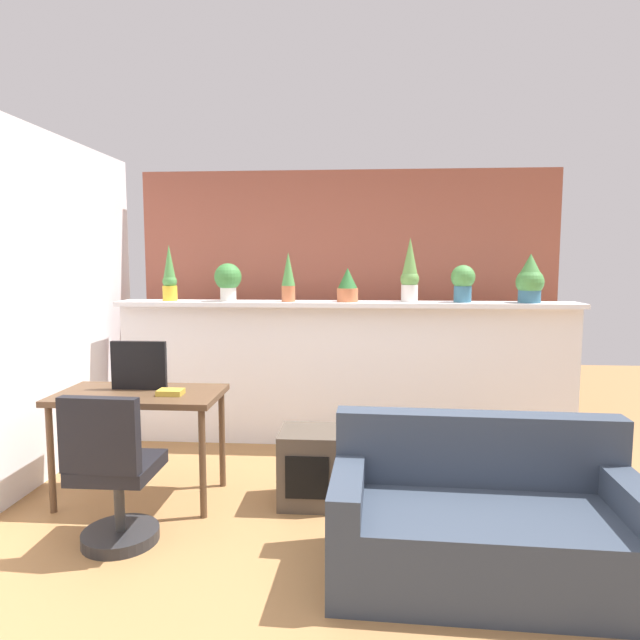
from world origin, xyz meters
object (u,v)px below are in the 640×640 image
at_px(potted_plant_6, 530,279).
at_px(potted_plant_4, 410,272).
at_px(potted_plant_0, 170,276).
at_px(potted_plant_3, 348,285).
at_px(potted_plant_1, 228,279).
at_px(book_on_desk, 171,392).
at_px(potted_plant_5, 463,282).
at_px(couch, 484,524).
at_px(office_chair, 114,481).
at_px(potted_plant_2, 288,277).
at_px(desk, 140,404).
at_px(side_cube_shelf, 310,467).
at_px(tv_monitor, 139,365).

bearing_deg(potted_plant_6, potted_plant_4, 177.73).
distance_m(potted_plant_0, potted_plant_3, 1.58).
xyz_separation_m(potted_plant_1, potted_plant_3, (1.06, -0.02, -0.05)).
relative_size(potted_plant_1, book_on_desk, 2.02).
height_order(potted_plant_0, potted_plant_1, potted_plant_0).
bearing_deg(potted_plant_5, couch, -96.55).
relative_size(office_chair, book_on_desk, 5.52).
bearing_deg(potted_plant_4, potted_plant_5, -2.07).
relative_size(potted_plant_2, desk, 0.39).
distance_m(office_chair, side_cube_shelf, 1.26).
bearing_deg(potted_plant_6, couch, -111.32).
xyz_separation_m(potted_plant_4, book_on_desk, (-1.68, -1.32, -0.77)).
bearing_deg(potted_plant_4, potted_plant_6, -2.27).
xyz_separation_m(side_cube_shelf, couch, (0.98, -0.82, 0.03)).
xyz_separation_m(potted_plant_1, side_cube_shelf, (0.83, -1.22, -1.22)).
bearing_deg(potted_plant_3, desk, -138.50).
height_order(potted_plant_2, tv_monitor, potted_plant_2).
relative_size(potted_plant_5, side_cube_shelf, 0.64).
height_order(potted_plant_1, potted_plant_6, potted_plant_6).
bearing_deg(potted_plant_1, tv_monitor, -106.95).
bearing_deg(potted_plant_6, tv_monitor, -158.87).
bearing_deg(potted_plant_2, potted_plant_4, 3.43).
xyz_separation_m(desk, office_chair, (0.10, -0.65, -0.28)).
distance_m(potted_plant_2, book_on_desk, 1.59).
bearing_deg(potted_plant_3, potted_plant_5, 1.30).
relative_size(desk, tv_monitor, 2.86).
relative_size(potted_plant_4, book_on_desk, 3.37).
height_order(potted_plant_2, couch, potted_plant_2).
relative_size(potted_plant_2, office_chair, 0.47).
height_order(desk, side_cube_shelf, desk).
relative_size(potted_plant_6, side_cube_shelf, 0.83).
distance_m(potted_plant_3, potted_plant_6, 1.54).
bearing_deg(side_cube_shelf, book_on_desk, -174.82).
bearing_deg(potted_plant_1, potted_plant_6, -0.48).
height_order(potted_plant_0, potted_plant_2, potted_plant_0).
distance_m(potted_plant_6, side_cube_shelf, 2.47).
xyz_separation_m(book_on_desk, couch, (1.90, -0.74, -0.49)).
xyz_separation_m(potted_plant_2, office_chair, (-0.77, -1.84, -1.11)).
bearing_deg(side_cube_shelf, potted_plant_3, 79.44).
distance_m(potted_plant_2, potted_plant_6, 2.06).
xyz_separation_m(tv_monitor, side_cube_shelf, (1.19, -0.06, -0.67)).
bearing_deg(desk, couch, -20.58).
relative_size(potted_plant_3, desk, 0.27).
relative_size(desk, couch, 0.69).
distance_m(potted_plant_0, desk, 1.50).
bearing_deg(potted_plant_2, potted_plant_0, 178.02).
bearing_deg(potted_plant_1, office_chair, -96.83).
height_order(potted_plant_1, desk, potted_plant_1).
xyz_separation_m(potted_plant_6, desk, (-2.92, -1.22, -0.82)).
bearing_deg(potted_plant_6, potted_plant_5, 177.56).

